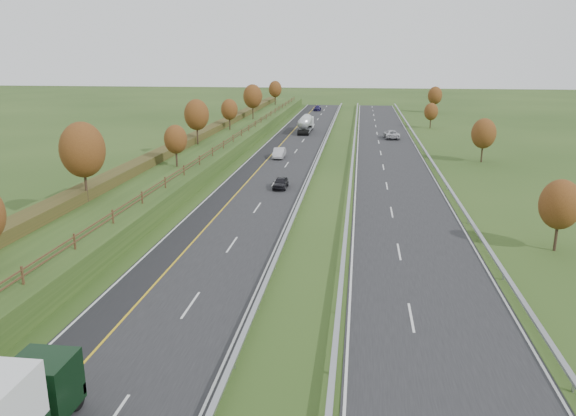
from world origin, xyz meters
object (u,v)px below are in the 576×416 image
road_tanker (306,123)px  car_dark_near (281,183)px  car_small_far (317,108)px  car_oncoming (391,134)px  car_silver_mid (279,153)px

road_tanker → car_dark_near: 50.67m
car_small_far → car_oncoming: car_oncoming is taller
car_oncoming → car_small_far: bearing=-76.0°
road_tanker → car_silver_mid: road_tanker is taller
road_tanker → car_silver_mid: size_ratio=2.39×
car_silver_mid → road_tanker: bearing=87.2°
road_tanker → car_silver_mid: bearing=-92.3°
car_small_far → car_silver_mid: bearing=-88.8°
car_dark_near → car_oncoming: 46.36m
road_tanker → car_small_far: (-1.13, 46.18, -1.13)m
road_tanker → car_oncoming: size_ratio=1.95×
car_silver_mid → car_dark_near: bearing=-81.9°
car_dark_near → road_tanker: bearing=92.8°
road_tanker → car_small_far: road_tanker is taller
car_small_far → car_dark_near: bearing=-87.0°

